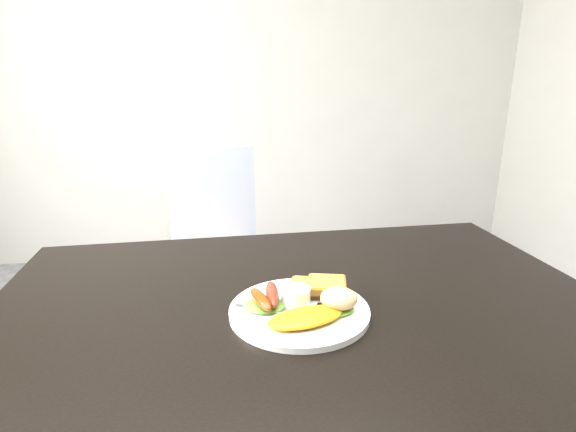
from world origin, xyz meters
TOP-DOWN VIEW (x-y plane):
  - room_back_panel at (0.00, 2.25)m, footprint 4.00×0.04m
  - dining_table at (0.00, 0.00)m, footprint 1.20×0.80m
  - dining_chair at (-0.16, 0.96)m, footprint 0.44×0.44m
  - person at (0.19, 0.45)m, footprint 0.50×0.36m
  - plate at (-0.02, -0.05)m, footprint 0.26×0.26m
  - lettuce_left at (-0.08, -0.03)m, footprint 0.09×0.08m
  - lettuce_right at (0.05, -0.07)m, footprint 0.08×0.07m
  - omelette at (-0.02, -0.10)m, footprint 0.15×0.10m
  - sausage_a at (-0.09, -0.04)m, footprint 0.04×0.09m
  - sausage_b at (-0.06, -0.03)m, footprint 0.03×0.10m
  - ramekin at (-0.02, -0.03)m, footprint 0.07×0.07m
  - toast_a at (0.02, 0.02)m, footprint 0.09×0.09m
  - toast_b at (0.05, -0.00)m, footprint 0.09×0.09m
  - potato_salad at (0.05, -0.07)m, footprint 0.08×0.08m
  - fork at (-0.06, -0.06)m, footprint 0.14×0.07m

SIDE VIEW (x-z plane):
  - dining_chair at x=-0.16m, z-range 0.43..0.47m
  - person at x=0.19m, z-range 0.00..1.33m
  - dining_table at x=0.00m, z-range 0.71..0.75m
  - plate at x=-0.02m, z-range 0.75..0.76m
  - fork at x=-0.06m, z-range 0.76..0.77m
  - lettuce_right at x=0.05m, z-range 0.76..0.77m
  - lettuce_left at x=-0.08m, z-range 0.76..0.77m
  - toast_a at x=0.02m, z-range 0.76..0.78m
  - omelette at x=-0.02m, z-range 0.76..0.78m
  - ramekin at x=-0.02m, z-range 0.76..0.80m
  - toast_b at x=0.05m, z-range 0.78..0.79m
  - sausage_a at x=-0.09m, z-range 0.77..0.79m
  - sausage_b at x=-0.06m, z-range 0.77..0.79m
  - potato_salad at x=0.05m, z-range 0.77..0.80m
  - room_back_panel at x=0.00m, z-range 0.00..2.70m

